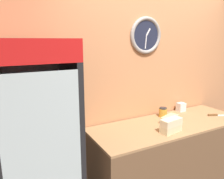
{
  "coord_description": "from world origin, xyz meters",
  "views": [
    {
      "loc": [
        -1.77,
        -0.95,
        1.84
      ],
      "look_at": [
        -0.75,
        0.97,
        1.35
      ],
      "focal_mm": 35.0,
      "sensor_mm": 36.0,
      "label": 1
    }
  ],
  "objects_px": {
    "sandwich_stack_middle": "(171,122)",
    "sandwich_flat_left": "(170,119)",
    "chefs_knife": "(217,115)",
    "beverage_cooler": "(36,135)",
    "sandwich_stack_bottom": "(171,129)",
    "condiment_jar": "(163,112)",
    "napkin_dispenser": "(181,107)"
  },
  "relations": [
    {
      "from": "chefs_knife",
      "to": "napkin_dispenser",
      "type": "height_order",
      "value": "napkin_dispenser"
    },
    {
      "from": "sandwich_flat_left",
      "to": "chefs_knife",
      "type": "distance_m",
      "value": 0.73
    },
    {
      "from": "sandwich_flat_left",
      "to": "napkin_dispenser",
      "type": "bearing_deg",
      "value": 29.97
    },
    {
      "from": "sandwich_stack_bottom",
      "to": "chefs_knife",
      "type": "xyz_separation_m",
      "value": [
        0.92,
        0.11,
        -0.03
      ]
    },
    {
      "from": "chefs_knife",
      "to": "condiment_jar",
      "type": "bearing_deg",
      "value": 155.55
    },
    {
      "from": "condiment_jar",
      "to": "sandwich_stack_middle",
      "type": "bearing_deg",
      "value": -120.71
    },
    {
      "from": "sandwich_flat_left",
      "to": "chefs_knife",
      "type": "xyz_separation_m",
      "value": [
        0.72,
        -0.12,
        -0.03
      ]
    },
    {
      "from": "beverage_cooler",
      "to": "chefs_knife",
      "type": "height_order",
      "value": "beverage_cooler"
    },
    {
      "from": "sandwich_flat_left",
      "to": "condiment_jar",
      "type": "bearing_deg",
      "value": 74.72
    },
    {
      "from": "sandwich_stack_middle",
      "to": "condiment_jar",
      "type": "relative_size",
      "value": 2.11
    },
    {
      "from": "beverage_cooler",
      "to": "chefs_knife",
      "type": "distance_m",
      "value": 2.28
    },
    {
      "from": "napkin_dispenser",
      "to": "beverage_cooler",
      "type": "bearing_deg",
      "value": -174.31
    },
    {
      "from": "condiment_jar",
      "to": "napkin_dispenser",
      "type": "xyz_separation_m",
      "value": [
        0.38,
        0.06,
        -0.0
      ]
    },
    {
      "from": "beverage_cooler",
      "to": "sandwich_flat_left",
      "type": "distance_m",
      "value": 1.56
    },
    {
      "from": "chefs_knife",
      "to": "sandwich_stack_bottom",
      "type": "bearing_deg",
      "value": -172.92
    },
    {
      "from": "sandwich_stack_bottom",
      "to": "napkin_dispenser",
      "type": "xyz_separation_m",
      "value": [
        0.63,
        0.48,
        0.02
      ]
    },
    {
      "from": "sandwich_stack_middle",
      "to": "napkin_dispenser",
      "type": "distance_m",
      "value": 0.79
    },
    {
      "from": "sandwich_flat_left",
      "to": "napkin_dispenser",
      "type": "relative_size",
      "value": 2.35
    },
    {
      "from": "chefs_knife",
      "to": "sandwich_flat_left",
      "type": "bearing_deg",
      "value": 170.76
    },
    {
      "from": "beverage_cooler",
      "to": "sandwich_stack_middle",
      "type": "bearing_deg",
      "value": -11.71
    },
    {
      "from": "beverage_cooler",
      "to": "sandwich_stack_bottom",
      "type": "distance_m",
      "value": 1.39
    },
    {
      "from": "beverage_cooler",
      "to": "sandwich_stack_middle",
      "type": "relative_size",
      "value": 7.09
    },
    {
      "from": "beverage_cooler",
      "to": "napkin_dispenser",
      "type": "xyz_separation_m",
      "value": [
        1.98,
        0.2,
        -0.08
      ]
    },
    {
      "from": "beverage_cooler",
      "to": "napkin_dispenser",
      "type": "distance_m",
      "value": 1.99
    },
    {
      "from": "beverage_cooler",
      "to": "sandwich_flat_left",
      "type": "bearing_deg",
      "value": -1.83
    },
    {
      "from": "sandwich_flat_left",
      "to": "chefs_knife",
      "type": "bearing_deg",
      "value": -9.24
    },
    {
      "from": "sandwich_stack_middle",
      "to": "sandwich_flat_left",
      "type": "relative_size",
      "value": 0.93
    },
    {
      "from": "napkin_dispenser",
      "to": "chefs_knife",
      "type": "bearing_deg",
      "value": -51.26
    },
    {
      "from": "chefs_knife",
      "to": "napkin_dispenser",
      "type": "relative_size",
      "value": 2.83
    },
    {
      "from": "sandwich_stack_bottom",
      "to": "sandwich_flat_left",
      "type": "distance_m",
      "value": 0.3
    },
    {
      "from": "sandwich_stack_middle",
      "to": "napkin_dispenser",
      "type": "relative_size",
      "value": 2.18
    },
    {
      "from": "condiment_jar",
      "to": "napkin_dispenser",
      "type": "height_order",
      "value": "condiment_jar"
    }
  ]
}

